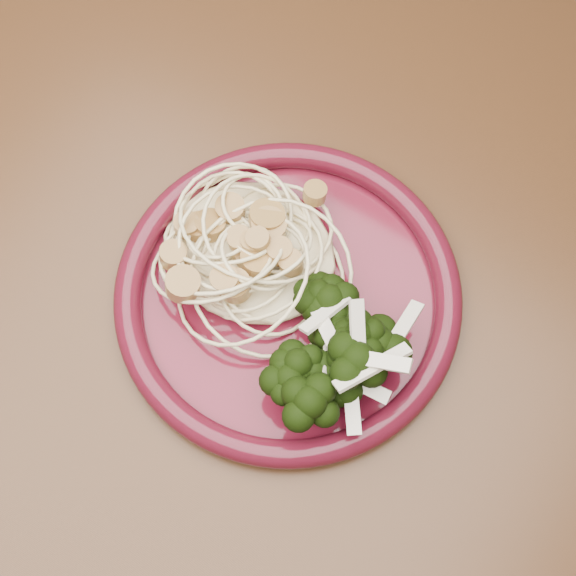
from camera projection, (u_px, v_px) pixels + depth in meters
The scene contains 6 objects.
dining_table at pixel (381, 340), 0.64m from camera, with size 1.20×0.80×0.75m.
dinner_plate at pixel (288, 294), 0.54m from camera, with size 0.30×0.30×0.02m.
spaghetti_pile at pixel (250, 245), 0.55m from camera, with size 0.12×0.11×0.03m, color beige.
scallop_cluster at pixel (248, 223), 0.52m from camera, with size 0.12×0.12×0.04m, color #AF8547, non-canonical shape.
broccoli_pile at pixel (337, 340), 0.51m from camera, with size 0.08×0.13×0.05m, color black.
onion_garnish at pixel (340, 324), 0.48m from camera, with size 0.06×0.09×0.05m, color beige, non-canonical shape.
Camera 1 is at (0.05, -0.22, 1.26)m, focal length 50.00 mm.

